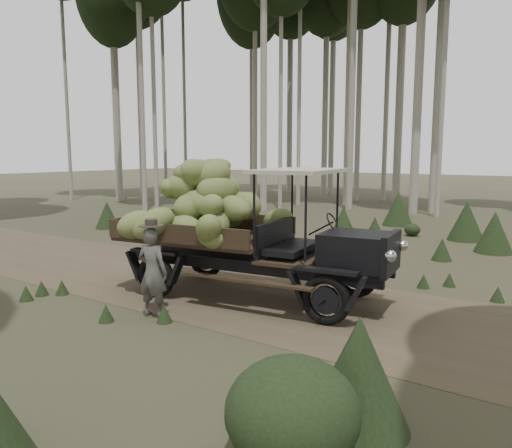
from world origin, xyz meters
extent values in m
plane|color=#473D2B|center=(0.00, 0.00, 0.00)|extent=(120.00, 120.00, 0.00)
cube|color=brown|center=(0.00, 0.00, 0.00)|extent=(70.00, 4.00, 0.01)
cube|color=black|center=(3.52, 0.18, 1.12)|extent=(1.25, 1.20, 0.61)
cube|color=black|center=(4.13, 0.26, 1.12)|extent=(0.26, 1.12, 0.69)
cube|color=black|center=(1.97, -0.03, 1.23)|extent=(0.29, 1.56, 0.61)
cube|color=#38281C|center=(0.42, -0.23, 1.12)|extent=(3.36, 2.40, 0.09)
cube|color=#38281C|center=(0.29, 0.76, 1.32)|extent=(3.11, 0.48, 0.36)
cube|color=#38281C|center=(0.56, -1.23, 1.32)|extent=(3.11, 0.48, 0.36)
cube|color=#38281C|center=(-1.13, -0.44, 1.32)|extent=(0.33, 2.00, 0.36)
cube|color=beige|center=(2.45, 0.04, 2.48)|extent=(1.52, 2.05, 0.07)
cube|color=black|center=(1.53, 0.34, 0.69)|extent=(5.11, 0.78, 0.20)
cube|color=black|center=(1.64, -0.50, 0.69)|extent=(5.11, 0.78, 0.20)
torus|color=black|center=(3.19, 1.03, 0.42)|extent=(0.86, 0.26, 0.85)
torus|color=black|center=(3.42, -0.74, 0.42)|extent=(0.86, 0.26, 0.85)
torus|color=black|center=(-0.25, 0.58, 0.42)|extent=(0.86, 0.26, 0.85)
torus|color=black|center=(-0.01, -1.19, 0.42)|extent=(0.86, 0.26, 0.85)
sphere|color=beige|center=(4.16, 0.77, 1.17)|extent=(0.20, 0.20, 0.20)
sphere|color=beige|center=(4.29, -0.23, 1.17)|extent=(0.20, 0.20, 0.20)
ellipsoid|color=olive|center=(0.49, -0.90, 1.36)|extent=(0.86, 0.55, 0.55)
ellipsoid|color=olive|center=(0.38, -0.48, 1.81)|extent=(1.05, 0.72, 0.57)
ellipsoid|color=olive|center=(0.10, -0.27, 2.05)|extent=(0.62, 1.00, 0.62)
ellipsoid|color=olive|center=(0.67, -0.19, 2.38)|extent=(0.87, 0.95, 0.70)
ellipsoid|color=olive|center=(0.96, -0.51, 1.45)|extent=(0.96, 0.98, 0.75)
ellipsoid|color=olive|center=(0.36, -0.53, 1.74)|extent=(0.58, 0.87, 0.61)
ellipsoid|color=olive|center=(-0.10, -0.60, 2.10)|extent=(0.75, 0.94, 0.51)
ellipsoid|color=olive|center=(0.31, -0.39, 2.37)|extent=(0.90, 0.98, 0.58)
ellipsoid|color=olive|center=(1.56, 0.75, 1.44)|extent=(0.89, 0.54, 0.67)
ellipsoid|color=olive|center=(0.88, -0.56, 1.80)|extent=(0.90, 0.75, 0.60)
ellipsoid|color=olive|center=(-0.06, -0.29, 2.11)|extent=(1.01, 0.72, 0.65)
ellipsoid|color=olive|center=(0.24, -0.17, 2.43)|extent=(0.82, 0.99, 0.69)
ellipsoid|color=olive|center=(1.23, -1.00, 1.34)|extent=(1.00, 0.77, 0.61)
ellipsoid|color=olive|center=(0.84, 0.40, 1.78)|extent=(0.93, 0.90, 0.64)
ellipsoid|color=olive|center=(0.09, -0.42, 2.11)|extent=(0.67, 1.03, 0.71)
ellipsoid|color=olive|center=(0.51, -0.18, 2.45)|extent=(1.06, 0.96, 0.68)
ellipsoid|color=olive|center=(-0.41, -1.24, 1.41)|extent=(0.81, 1.03, 0.66)
ellipsoid|color=olive|center=(-0.19, 0.31, 1.73)|extent=(0.96, 1.06, 0.77)
ellipsoid|color=olive|center=(0.75, -0.24, 2.07)|extent=(0.87, 1.00, 0.60)
ellipsoid|color=olive|center=(0.32, -0.40, 2.43)|extent=(0.62, 0.82, 0.59)
ellipsoid|color=olive|center=(-0.13, -0.84, 1.44)|extent=(0.91, 0.86, 0.53)
ellipsoid|color=olive|center=(1.07, 0.37, 1.73)|extent=(0.91, 0.94, 0.62)
ellipsoid|color=olive|center=(0.60, 0.20, 2.06)|extent=(0.84, 0.57, 0.75)
ellipsoid|color=olive|center=(0.35, -0.36, 2.36)|extent=(0.94, 0.97, 0.58)
ellipsoid|color=olive|center=(0.60, 0.31, 1.44)|extent=(0.87, 0.95, 0.68)
ellipsoid|color=olive|center=(1.14, -0.20, 1.73)|extent=(1.02, 0.73, 0.57)
ellipsoid|color=olive|center=(-0.16, -0.32, 2.06)|extent=(0.75, 0.87, 0.54)
ellipsoid|color=olive|center=(0.46, -0.07, 2.42)|extent=(0.90, 0.58, 0.68)
ellipsoid|color=olive|center=(0.12, -1.34, 1.50)|extent=(1.02, 1.05, 0.84)
ellipsoid|color=olive|center=(1.34, -1.18, 1.47)|extent=(0.96, 0.99, 0.78)
imported|color=#514D4A|center=(0.78, -2.02, 0.78)|extent=(0.62, 0.46, 1.56)
cylinder|color=#342D24|center=(0.78, -2.02, 1.58)|extent=(0.48, 0.48, 0.02)
cylinder|color=#342D24|center=(0.78, -2.02, 1.64)|extent=(0.24, 0.24, 0.13)
cylinder|color=#B2AD9E|center=(-2.57, 20.04, 8.10)|extent=(0.43, 0.43, 16.20)
cylinder|color=#B2AD9E|center=(-11.44, 10.00, 7.76)|extent=(0.21, 0.21, 15.53)
cylinder|color=#B2AD9E|center=(-7.30, 20.33, 8.11)|extent=(0.35, 0.35, 16.23)
cylinder|color=#B2AD9E|center=(-11.21, 8.97, 8.09)|extent=(0.25, 0.25, 16.17)
cylinder|color=#B2AD9E|center=(-4.80, 19.60, 8.11)|extent=(0.31, 0.31, 16.22)
cylinder|color=#B2AD9E|center=(-11.63, 18.59, 7.72)|extent=(0.20, 0.20, 15.44)
cylinder|color=#B2AD9E|center=(-19.04, 10.41, 9.57)|extent=(0.20, 0.20, 19.14)
cylinder|color=#B2AD9E|center=(-16.28, 11.71, 7.26)|extent=(0.42, 0.42, 14.52)
cylinder|color=#B2AD9E|center=(-6.46, 13.78, 7.84)|extent=(0.21, 0.21, 15.68)
cylinder|color=#B2AD9E|center=(-8.03, 22.77, 8.38)|extent=(0.36, 0.36, 16.76)
cylinder|color=#B2AD9E|center=(-17.13, 18.40, 10.86)|extent=(0.22, 0.22, 21.71)
cylinder|color=#B2AD9E|center=(1.15, 14.60, 7.73)|extent=(0.21, 0.21, 15.46)
cylinder|color=#B2AD9E|center=(-15.76, 15.03, 10.33)|extent=(0.21, 0.21, 20.66)
cylinder|color=#B2AD9E|center=(-13.97, 22.30, 8.71)|extent=(0.22, 0.22, 17.43)
cylinder|color=#B2AD9E|center=(-9.43, 15.83, 7.92)|extent=(0.27, 0.27, 15.84)
cylinder|color=#B2AD9E|center=(-3.38, 15.40, 9.02)|extent=(0.33, 0.33, 18.04)
cylinder|color=#B2AD9E|center=(-6.28, 15.33, 10.26)|extent=(0.21, 0.21, 20.52)
cylinder|color=#B2AD9E|center=(-11.35, 22.90, 8.82)|extent=(0.39, 0.39, 17.64)
cylinder|color=#B2AD9E|center=(-17.53, 14.62, 8.72)|extent=(0.21, 0.21, 17.44)
cylinder|color=#B2AD9E|center=(-4.52, 17.47, 10.23)|extent=(0.29, 0.29, 20.46)
cone|color=#233319|center=(4.62, 7.37, 0.59)|extent=(1.06, 1.06, 1.18)
cone|color=#233319|center=(3.52, 9.06, 0.64)|extent=(1.15, 1.15, 1.28)
cone|color=#233319|center=(-0.14, 7.67, 0.50)|extent=(0.90, 0.90, 1.00)
cone|color=#233319|center=(3.69, 5.47, 0.30)|extent=(0.53, 0.53, 0.59)
cone|color=#233319|center=(0.80, 8.15, 0.33)|extent=(0.60, 0.60, 0.67)
ellipsoid|color=#233319|center=(1.84, 8.93, 0.22)|extent=(0.53, 0.53, 0.42)
cone|color=#233319|center=(-8.12, 4.21, 0.50)|extent=(0.90, 0.90, 1.00)
cone|color=#233319|center=(5.08, -3.33, 0.59)|extent=(1.07, 1.07, 1.19)
cone|color=#233319|center=(0.60, 11.07, 0.66)|extent=(1.19, 1.19, 1.32)
cone|color=#233319|center=(-7.02, 6.99, 0.29)|extent=(0.51, 0.51, 0.57)
ellipsoid|color=#233319|center=(4.84, -4.23, 0.50)|extent=(1.23, 1.23, 0.98)
cone|color=#233319|center=(-6.54, 3.76, 0.22)|extent=(0.39, 0.39, 0.44)
cone|color=#233319|center=(-1.46, 2.15, 0.15)|extent=(0.27, 0.27, 0.30)
cone|color=#233319|center=(1.15, -2.14, 0.15)|extent=(0.27, 0.27, 0.30)
cone|color=#233319|center=(2.66, 2.70, 0.15)|extent=(0.27, 0.27, 0.30)
cone|color=#233319|center=(5.53, 2.29, 0.15)|extent=(0.27, 0.27, 0.30)
cone|color=#233319|center=(-1.99, -2.37, 0.15)|extent=(0.27, 0.27, 0.30)
cone|color=#233319|center=(4.08, 2.47, 0.15)|extent=(0.27, 0.27, 0.30)
cone|color=#233319|center=(-3.66, 2.41, 0.15)|extent=(0.27, 0.27, 0.30)
cone|color=#233319|center=(-0.08, 2.88, 0.15)|extent=(0.27, 0.27, 0.30)
cone|color=#233319|center=(4.38, -2.77, 0.15)|extent=(0.27, 0.27, 0.30)
cone|color=#233319|center=(-1.91, -2.75, 0.15)|extent=(0.27, 0.27, 0.30)
cone|color=#233319|center=(-1.72, -2.10, 0.15)|extent=(0.27, 0.27, 0.30)
cone|color=#233319|center=(0.94, 2.87, 0.15)|extent=(0.27, 0.27, 0.30)
cone|color=#233319|center=(4.50, 2.91, 0.15)|extent=(0.27, 0.27, 0.30)
cone|color=#233319|center=(0.32, -2.67, 0.15)|extent=(0.27, 0.27, 0.30)
camera|label=1|loc=(6.94, -7.86, 2.80)|focal=35.00mm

